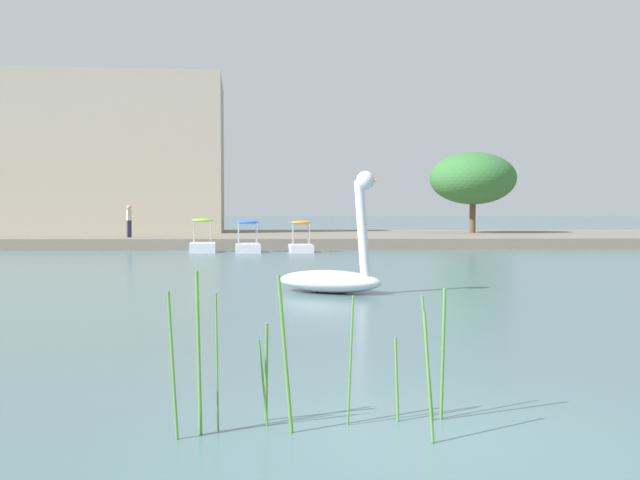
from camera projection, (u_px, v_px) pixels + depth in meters
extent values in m
plane|color=slate|center=(415.00, 439.00, 6.78)|extent=(510.42, 510.42, 0.00)
cube|color=slate|center=(312.00, 238.00, 48.46)|extent=(135.70, 18.47, 0.57)
ellipsoid|color=white|center=(329.00, 281.00, 18.90)|extent=(3.04, 2.40, 0.56)
cylinder|color=white|center=(362.00, 228.00, 18.47)|extent=(0.48, 0.41, 2.37)
sphere|color=white|center=(366.00, 180.00, 18.39)|extent=(0.62, 0.62, 0.46)
cone|color=yellow|center=(373.00, 180.00, 18.31)|extent=(0.35, 0.35, 0.25)
cube|color=white|center=(301.00, 248.00, 37.08)|extent=(1.27, 1.85, 0.38)
ellipsoid|color=orange|center=(301.00, 223.00, 37.03)|extent=(1.06, 0.96, 0.20)
cylinder|color=#B7B7BF|center=(292.00, 233.00, 37.36)|extent=(0.04, 0.04, 1.08)
cylinder|color=#B7B7BF|center=(308.00, 233.00, 37.45)|extent=(0.04, 0.04, 1.08)
cylinder|color=#B7B7BF|center=(293.00, 234.00, 36.66)|extent=(0.04, 0.04, 1.08)
cylinder|color=#B7B7BF|center=(310.00, 234.00, 36.75)|extent=(0.04, 0.04, 1.08)
cube|color=white|center=(248.00, 248.00, 37.07)|extent=(1.41, 2.39, 0.42)
ellipsoid|color=blue|center=(248.00, 222.00, 37.01)|extent=(1.25, 1.43, 0.20)
cylinder|color=#B7B7BF|center=(238.00, 233.00, 37.50)|extent=(0.04, 0.04, 1.06)
cylinder|color=#B7B7BF|center=(256.00, 233.00, 37.62)|extent=(0.04, 0.04, 1.06)
cylinder|color=#B7B7BF|center=(239.00, 233.00, 36.45)|extent=(0.04, 0.04, 1.06)
cylinder|color=#B7B7BF|center=(257.00, 233.00, 36.58)|extent=(0.04, 0.04, 1.06)
cube|color=white|center=(203.00, 248.00, 37.05)|extent=(1.46, 2.32, 0.46)
ellipsoid|color=#8CCC38|center=(202.00, 220.00, 37.00)|extent=(1.15, 1.14, 0.20)
cylinder|color=#B7B7BF|center=(194.00, 231.00, 37.37)|extent=(0.04, 0.04, 1.11)
cylinder|color=#B7B7BF|center=(211.00, 231.00, 37.49)|extent=(0.04, 0.04, 1.11)
cylinder|color=#B7B7BF|center=(194.00, 232.00, 36.55)|extent=(0.04, 0.04, 1.11)
cylinder|color=#B7B7BF|center=(211.00, 232.00, 36.67)|extent=(0.04, 0.04, 1.11)
cylinder|color=brown|center=(473.00, 207.00, 49.69)|extent=(0.40, 0.40, 3.42)
ellipsoid|color=#387538|center=(473.00, 178.00, 49.61)|extent=(6.86, 6.71, 3.45)
cube|color=#23283D|center=(129.00, 229.00, 41.41)|extent=(0.28, 0.28, 0.93)
cube|color=beige|center=(129.00, 215.00, 41.38)|extent=(0.31, 0.31, 0.59)
sphere|color=tan|center=(129.00, 207.00, 41.37)|extent=(0.26, 0.26, 0.26)
cube|color=#B2A893|center=(59.00, 156.00, 51.63)|extent=(22.83, 10.44, 10.52)
cylinder|color=#568E38|center=(199.00, 352.00, 6.96)|extent=(0.08, 0.16, 1.51)
cylinder|color=#568E38|center=(266.00, 372.00, 7.33)|extent=(0.05, 0.15, 0.98)
cylinder|color=#568E38|center=(429.00, 377.00, 6.72)|extent=(0.09, 0.16, 1.16)
cylinder|color=#568E38|center=(263.00, 383.00, 7.16)|extent=(0.10, 0.09, 0.85)
cylinder|color=#568E38|center=(351.00, 361.00, 7.21)|extent=(0.07, 0.03, 1.26)
cylinder|color=#568E38|center=(173.00, 365.00, 6.78)|extent=(0.11, 0.07, 1.34)
cylinder|color=#568E38|center=(285.00, 354.00, 6.98)|extent=(0.15, 0.07, 1.47)
cylinder|color=#568E38|center=(397.00, 379.00, 7.38)|extent=(0.05, 0.07, 0.82)
cylinder|color=#568E38|center=(443.00, 355.00, 7.37)|extent=(0.05, 0.10, 1.31)
cylinder|color=#568E38|center=(427.00, 358.00, 7.42)|extent=(0.13, 0.09, 1.23)
cylinder|color=#568E38|center=(217.00, 363.00, 6.95)|extent=(0.02, 0.15, 1.32)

